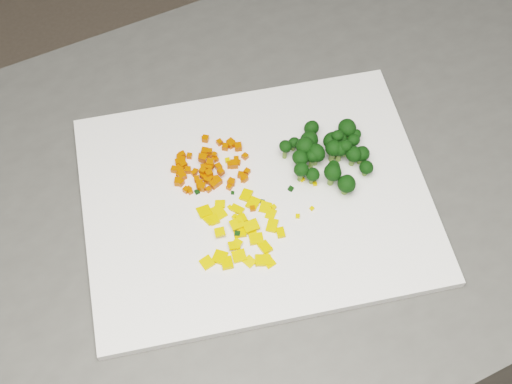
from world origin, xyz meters
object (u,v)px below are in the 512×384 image
pepper_pile (237,231)px  broccoli_pile (328,149)px  carrot_pile (211,163)px  cutting_board (256,198)px  counter_block (266,308)px

pepper_pile → broccoli_pile: bearing=14.1°
carrot_pile → pepper_pile: size_ratio=0.86×
cutting_board → pepper_pile: 0.06m
cutting_board → broccoli_pile: (0.11, 0.00, 0.03)m
pepper_pile → broccoli_pile: broccoli_pile is taller
pepper_pile → counter_block: bearing=35.6°
counter_block → carrot_pile: 0.48m
carrot_pile → counter_block: bearing=-35.4°
counter_block → carrot_pile: bearing=144.6°
broccoli_pile → cutting_board: bearing=-178.7°
carrot_pile → pepper_pile: bearing=-99.0°
cutting_board → broccoli_pile: 0.11m
pepper_pile → broccoli_pile: (0.16, 0.04, 0.02)m
pepper_pile → carrot_pile: bearing=81.0°
counter_block → carrot_pile: size_ratio=10.09×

